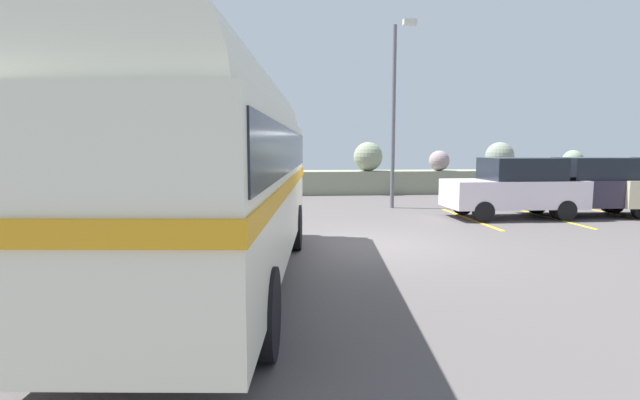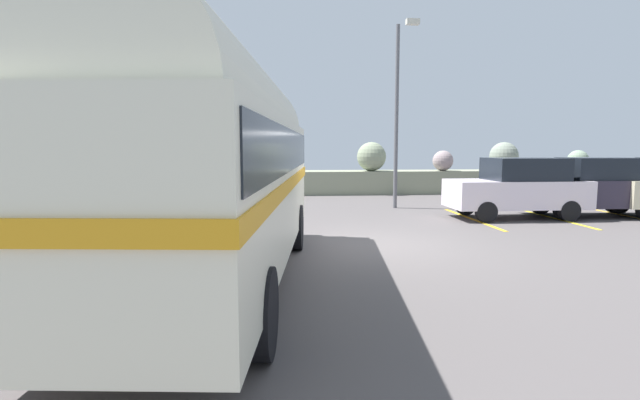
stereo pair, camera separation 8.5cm
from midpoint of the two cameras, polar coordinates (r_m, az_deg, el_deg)
The scene contains 6 objects.
ground at distance 10.60m, azimuth 6.61°, elevation -5.51°, with size 32.00×26.00×0.02m.
breakwater at distance 22.13m, azimuth 1.34°, elevation 2.53°, with size 31.36×1.92×2.47m.
vintage_coach at distance 7.43m, azimuth -12.69°, elevation 5.17°, with size 3.34×8.80×3.70m.
parked_car_nearest at distance 15.63m, azimuth 23.16°, elevation 1.42°, with size 4.10×1.73×1.86m.
parked_car_middle at distance 17.13m, azimuth 30.56°, elevation 1.44°, with size 4.20×1.95×1.86m.
lamp_post at distance 17.00m, azimuth 9.69°, elevation 11.19°, with size 0.59×0.94×6.45m.
Camera 2 is at (-2.08, -10.16, 2.19)m, focal length 26.23 mm.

